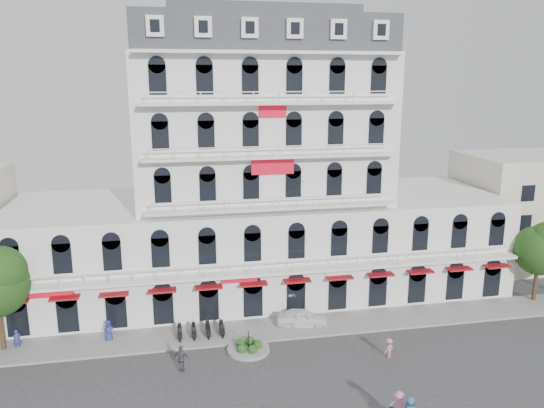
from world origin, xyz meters
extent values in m
plane|color=#38383A|center=(0.00, 0.00, 0.00)|extent=(120.00, 120.00, 0.00)
cube|color=gray|center=(0.00, 9.00, 0.08)|extent=(53.00, 4.00, 0.16)
cube|color=silver|center=(0.00, 18.00, 4.50)|extent=(45.00, 14.00, 9.00)
cube|color=silver|center=(0.00, 18.00, 15.50)|extent=(22.00, 12.00, 13.00)
cube|color=#2D3035|center=(0.00, 18.00, 23.50)|extent=(21.56, 11.76, 3.00)
cube|color=#2D3035|center=(0.00, 18.00, 25.40)|extent=(15.84, 8.64, 0.80)
cube|color=maroon|center=(0.00, 10.50, 3.50)|extent=(40.50, 1.00, 0.15)
cube|color=red|center=(0.00, 11.88, 13.00)|extent=(3.50, 0.10, 1.40)
cube|color=beige|center=(30.00, 20.00, 6.00)|extent=(14.00, 10.00, 12.00)
cylinder|color=gray|center=(-3.00, 6.00, 0.12)|extent=(3.20, 3.20, 0.24)
cylinder|color=black|center=(-3.00, 6.00, 0.90)|extent=(0.08, 0.08, 1.40)
sphere|color=#224517|center=(-2.30, 6.00, 0.45)|extent=(0.70, 0.70, 0.70)
sphere|color=#224517|center=(-2.78, 6.66, 0.45)|extent=(0.70, 0.70, 0.70)
sphere|color=#224517|center=(-3.56, 6.42, 0.45)|extent=(0.70, 0.70, 0.70)
sphere|color=#224517|center=(-3.57, 5.60, 0.45)|extent=(0.70, 0.70, 0.70)
sphere|color=#224517|center=(-2.80, 5.33, 0.45)|extent=(0.70, 0.70, 0.70)
cylinder|color=#382314|center=(-21.00, 9.50, 1.87)|extent=(0.36, 0.36, 3.74)
sphere|color=#193D13|center=(-20.50, 9.20, 6.38)|extent=(3.74, 3.74, 3.74)
cylinder|color=#382314|center=(24.00, 10.00, 1.72)|extent=(0.36, 0.36, 3.43)
sphere|color=#193D13|center=(24.00, 10.00, 4.84)|extent=(4.37, 4.37, 4.37)
sphere|color=#193D13|center=(23.60, 10.30, 5.46)|extent=(3.12, 3.12, 3.12)
imported|color=white|center=(1.97, 9.26, 0.72)|extent=(4.50, 2.59, 1.44)
imported|color=#D26F9D|center=(4.34, -4.32, 1.33)|extent=(1.23, 1.29, 1.75)
imported|color=navy|center=(-13.38, 9.50, 0.88)|extent=(1.01, 0.85, 1.75)
imported|color=#4D4D54|center=(-7.98, 4.08, 0.96)|extent=(1.22, 0.89, 1.93)
imported|color=#CC6C8A|center=(6.91, 3.05, 0.75)|extent=(1.12, 0.99, 1.51)
imported|color=navy|center=(-20.00, 9.50, 0.81)|extent=(0.69, 0.58, 1.62)
camera|label=1|loc=(-8.18, -29.74, 19.91)|focal=35.00mm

